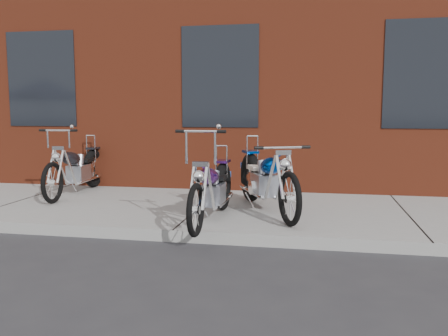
# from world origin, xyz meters

# --- Properties ---
(ground) EXTENTS (120.00, 120.00, 0.00)m
(ground) POSITION_xyz_m (0.00, 0.00, 0.00)
(ground) COLOR #2F2F32
(ground) RESTS_ON ground
(sidewalk) EXTENTS (22.00, 3.00, 0.15)m
(sidewalk) POSITION_xyz_m (0.00, 1.50, 0.07)
(sidewalk) COLOR gray
(sidewalk) RESTS_ON ground
(building_brick) EXTENTS (22.00, 10.00, 8.00)m
(building_brick) POSITION_xyz_m (0.00, 8.00, 4.00)
(building_brick) COLOR maroon
(building_brick) RESTS_ON ground
(chopper_purple) EXTENTS (0.53, 2.19, 1.23)m
(chopper_purple) POSITION_xyz_m (0.37, 0.59, 0.55)
(chopper_purple) COLOR black
(chopper_purple) RESTS_ON sidewalk
(chopper_blue) EXTENTS (1.11, 2.26, 1.06)m
(chopper_blue) POSITION_xyz_m (1.02, 1.32, 0.59)
(chopper_blue) COLOR black
(chopper_blue) RESTS_ON sidewalk
(chopper_third) EXTENTS (0.56, 2.28, 1.16)m
(chopper_third) POSITION_xyz_m (-2.38, 2.13, 0.56)
(chopper_third) COLOR black
(chopper_third) RESTS_ON sidewalk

